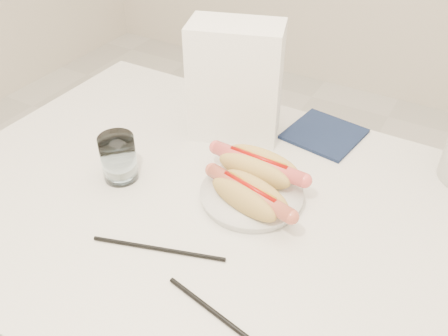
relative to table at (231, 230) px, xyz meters
The scene contains 9 objects.
table is the anchor object (origin of this frame).
plate 0.08m from the table, 64.11° to the left, with size 0.19×0.19×0.02m, color silver.
hotdog_left 0.14m from the table, 84.48° to the left, with size 0.20×0.08×0.05m.
hotdog_right 0.11m from the table, 15.55° to the left, with size 0.19×0.11×0.05m.
water_glass 0.27m from the table, behind, with size 0.07×0.07×0.10m, color white.
chopstick_near 0.18m from the table, 110.06° to the right, with size 0.01×0.01×0.24m, color black.
chopstick_far 0.26m from the table, 60.74° to the right, with size 0.01×0.01×0.25m, color black.
napkin_box 0.32m from the table, 117.43° to the left, with size 0.20×0.11×0.26m, color white.
navy_napkin 0.34m from the table, 78.43° to the left, with size 0.15×0.15×0.01m, color #121D3A.
Camera 1 is at (0.32, -0.58, 1.36)m, focal length 37.68 mm.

